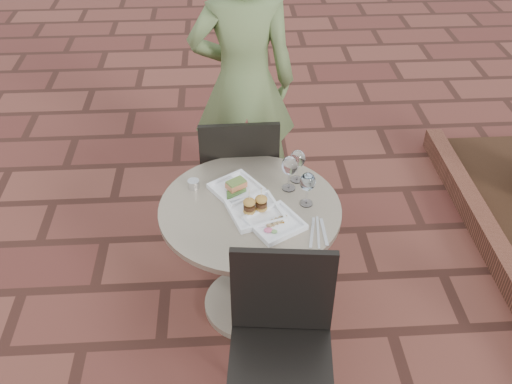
{
  "coord_description": "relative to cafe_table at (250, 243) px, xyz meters",
  "views": [
    {
      "loc": [
        -0.02,
        -1.92,
        2.51
      ],
      "look_at": [
        0.11,
        0.24,
        0.82
      ],
      "focal_mm": 40.0,
      "sensor_mm": 36.0,
      "label": 1
    }
  ],
  "objects": [
    {
      "name": "wine_glass_far",
      "position": [
        0.25,
        0.2,
        0.38
      ],
      "size": [
        0.08,
        0.08,
        0.18
      ],
      "color": "white",
      "rests_on": "cafe_table"
    },
    {
      "name": "plate_salmon",
      "position": [
        -0.06,
        0.13,
        0.26
      ],
      "size": [
        0.3,
        0.3,
        0.06
      ],
      "rotation": [
        0.0,
        0.0,
        0.58
      ],
      "color": "white",
      "rests_on": "cafe_table"
    },
    {
      "name": "ground",
      "position": [
        -0.08,
        -0.24,
        -0.48
      ],
      "size": [
        60.0,
        60.0,
        0.0
      ],
      "primitive_type": "plane",
      "color": "brown",
      "rests_on": "ground"
    },
    {
      "name": "diner",
      "position": [
        0.01,
        0.98,
        0.41
      ],
      "size": [
        0.66,
        0.44,
        1.78
      ],
      "primitive_type": "imported",
      "rotation": [
        0.0,
        0.0,
        3.15
      ],
      "color": "#596E3C",
      "rests_on": "ground"
    },
    {
      "name": "chair_far",
      "position": [
        -0.04,
        0.55,
        0.07
      ],
      "size": [
        0.45,
        0.45,
        0.93
      ],
      "rotation": [
        0.0,
        0.0,
        3.16
      ],
      "color": "black",
      "rests_on": "ground"
    },
    {
      "name": "chair_near",
      "position": [
        0.1,
        -0.63,
        0.07
      ],
      "size": [
        0.48,
        0.48,
        0.93
      ],
      "rotation": [
        0.0,
        0.0,
        -0.1
      ],
      "color": "black",
      "rests_on": "ground"
    },
    {
      "name": "planter_curb",
      "position": [
        1.52,
        0.06,
        -0.41
      ],
      "size": [
        0.12,
        3.0,
        0.15
      ],
      "primitive_type": "cube",
      "color": "brown",
      "rests_on": "ground"
    },
    {
      "name": "steel_ramekin",
      "position": [
        -0.28,
        0.17,
        0.27
      ],
      "size": [
        0.06,
        0.06,
        0.04
      ],
      "primitive_type": "cylinder",
      "rotation": [
        0.0,
        0.0,
        -0.03
      ],
      "color": "silver",
      "rests_on": "cafe_table"
    },
    {
      "name": "wine_glass_right",
      "position": [
        0.28,
        0.01,
        0.38
      ],
      "size": [
        0.08,
        0.08,
        0.18
      ],
      "color": "white",
      "rests_on": "cafe_table"
    },
    {
      "name": "cafe_table",
      "position": [
        0.0,
        0.0,
        0.0
      ],
      "size": [
        0.9,
        0.9,
        0.73
      ],
      "color": "gray",
      "rests_on": "ground"
    },
    {
      "name": "wine_glass_mid",
      "position": [
        0.21,
        0.14,
        0.38
      ],
      "size": [
        0.08,
        0.08,
        0.19
      ],
      "color": "white",
      "rests_on": "cafe_table"
    },
    {
      "name": "plate_tuna",
      "position": [
        0.11,
        -0.14,
        0.26
      ],
      "size": [
        0.31,
        0.31,
        0.03
      ],
      "rotation": [
        0.0,
        0.0,
        0.52
      ],
      "color": "white",
      "rests_on": "cafe_table"
    },
    {
      "name": "cutlery_set",
      "position": [
        0.31,
        -0.21,
        0.25
      ],
      "size": [
        0.12,
        0.23,
        0.0
      ],
      "primitive_type": null,
      "rotation": [
        0.0,
        0.0,
        -0.07
      ],
      "color": "silver",
      "rests_on": "cafe_table"
    },
    {
      "name": "plate_sliders",
      "position": [
        0.02,
        -0.05,
        0.28
      ],
      "size": [
        0.3,
        0.3,
        0.15
      ],
      "rotation": [
        0.0,
        0.0,
        0.31
      ],
      "color": "white",
      "rests_on": "cafe_table"
    }
  ]
}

